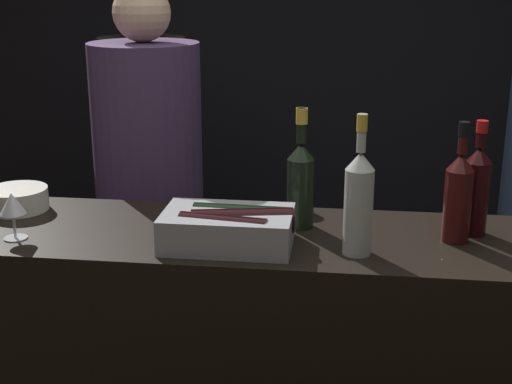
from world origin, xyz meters
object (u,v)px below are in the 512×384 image
object	(u,v)px
ice_bin_with_bottles	(230,226)
champagne_bottle	(301,181)
person_in_hoodie	(147,164)
person_grey_polo	(150,196)
wine_glass	(12,205)
red_wine_bottle_black_foil	(458,195)
rose_wine_bottle	(359,200)
red_wine_bottle_tall	(476,187)
candle_votive	(301,207)
bowl_white	(17,198)

from	to	relation	value
ice_bin_with_bottles	champagne_bottle	size ratio (longest dim) A/B	1.02
person_in_hoodie	person_grey_polo	distance (m)	0.55
wine_glass	red_wine_bottle_black_foil	distance (m)	1.27
champagne_bottle	person_in_hoodie	distance (m)	1.33
red_wine_bottle_black_foil	rose_wine_bottle	world-z (taller)	rose_wine_bottle
red_wine_bottle_tall	red_wine_bottle_black_foil	xyz separation A→B (m)	(-0.06, -0.07, -0.00)
red_wine_bottle_tall	person_in_hoodie	world-z (taller)	person_in_hoodie
champagne_bottle	ice_bin_with_bottles	bearing A→B (deg)	-135.16
ice_bin_with_bottles	champagne_bottle	world-z (taller)	champagne_bottle
red_wine_bottle_tall	person_in_hoodie	distance (m)	1.67
champagne_bottle	rose_wine_bottle	world-z (taller)	rose_wine_bottle
candle_votive	red_wine_bottle_tall	distance (m)	0.54
person_in_hoodie	person_grey_polo	size ratio (longest dim) A/B	0.98
candle_votive	person_grey_polo	world-z (taller)	person_grey_polo
wine_glass	red_wine_bottle_tall	world-z (taller)	red_wine_bottle_tall
champagne_bottle	red_wine_bottle_black_foil	world-z (taller)	champagne_bottle
wine_glass	person_in_hoodie	xyz separation A→B (m)	(0.03, 1.25, -0.21)
champagne_bottle	red_wine_bottle_black_foil	bearing A→B (deg)	-7.86
red_wine_bottle_black_foil	person_grey_polo	bearing A→B (deg)	151.31
ice_bin_with_bottles	red_wine_bottle_black_foil	xyz separation A→B (m)	(0.63, 0.12, 0.08)
wine_glass	bowl_white	bearing A→B (deg)	113.51
champagne_bottle	rose_wine_bottle	xyz separation A→B (m)	(0.17, -0.19, 0.01)
ice_bin_with_bottles	rose_wine_bottle	size ratio (longest dim) A/B	0.96
bowl_white	red_wine_bottle_black_foil	world-z (taller)	red_wine_bottle_black_foil
red_wine_bottle_black_foil	person_in_hoodie	distance (m)	1.67
rose_wine_bottle	champagne_bottle	bearing A→B (deg)	131.13
person_grey_polo	rose_wine_bottle	bearing A→B (deg)	-13.60
ice_bin_with_bottles	bowl_white	size ratio (longest dim) A/B	1.89
ice_bin_with_bottles	candle_votive	bearing A→B (deg)	59.45
rose_wine_bottle	person_in_hoodie	distance (m)	1.58
wine_glass	rose_wine_bottle	xyz separation A→B (m)	(0.98, 0.01, 0.05)
person_in_hoodie	rose_wine_bottle	bearing A→B (deg)	43.61
candle_votive	champagne_bottle	xyz separation A→B (m)	(0.00, -0.12, 0.12)
person_grey_polo	ice_bin_with_bottles	bearing A→B (deg)	-29.65
wine_glass	ice_bin_with_bottles	bearing A→B (deg)	2.45
red_wine_bottle_tall	rose_wine_bottle	bearing A→B (deg)	-149.33
ice_bin_with_bottles	bowl_white	world-z (taller)	ice_bin_with_bottles
red_wine_bottle_black_foil	person_grey_polo	size ratio (longest dim) A/B	0.19
rose_wine_bottle	candle_votive	bearing A→B (deg)	118.76
candle_votive	person_in_hoodie	size ratio (longest dim) A/B	0.04
candle_votive	rose_wine_bottle	size ratio (longest dim) A/B	0.20
red_wine_bottle_black_foil	rose_wine_bottle	bearing A→B (deg)	-154.79
candle_votive	person_in_hoodie	distance (m)	1.21
champagne_bottle	red_wine_bottle_tall	world-z (taller)	champagne_bottle
champagne_bottle	person_in_hoodie	size ratio (longest dim) A/B	0.21
champagne_bottle	rose_wine_bottle	size ratio (longest dim) A/B	0.94
champagne_bottle	red_wine_bottle_black_foil	distance (m)	0.45
bowl_white	champagne_bottle	bearing A→B (deg)	-2.69
candle_votive	person_grey_polo	size ratio (longest dim) A/B	0.04
red_wine_bottle_tall	rose_wine_bottle	distance (m)	0.40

